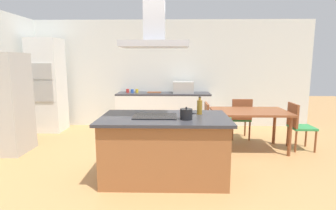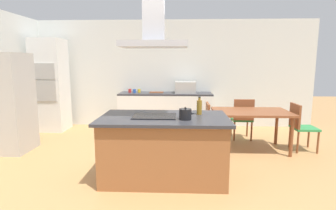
{
  "view_description": "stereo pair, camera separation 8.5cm",
  "coord_description": "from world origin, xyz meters",
  "px_view_note": "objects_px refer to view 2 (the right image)",
  "views": [
    {
      "loc": [
        0.13,
        -3.66,
        1.66
      ],
      "look_at": [
        0.04,
        0.4,
        1.0
      ],
      "focal_mm": 28.52,
      "sensor_mm": 36.0,
      "label": 1
    },
    {
      "loc": [
        0.22,
        -3.65,
        1.66
      ],
      "look_at": [
        0.04,
        0.4,
        1.0
      ],
      "focal_mm": 28.52,
      "sensor_mm": 36.0,
      "label": 2
    }
  ],
  "objects_px": {
    "tea_kettle": "(185,114)",
    "olive_oil_bottle": "(199,107)",
    "countertop_microwave": "(185,87)",
    "chair_at_left_end": "(202,123)",
    "dining_table": "(251,115)",
    "cutting_board": "(157,92)",
    "chair_at_right_end": "(300,124)",
    "chair_facing_back_wall": "(242,116)",
    "coffee_mug_blue": "(134,91)",
    "cooktop": "(155,116)",
    "coffee_mug_red": "(130,91)",
    "range_hood": "(154,28)",
    "wall_oven_stack": "(51,85)",
    "refrigerator": "(6,103)",
    "coffee_mug_yellow": "(139,91)"
  },
  "relations": [
    {
      "from": "coffee_mug_blue",
      "to": "cutting_board",
      "type": "height_order",
      "value": "coffee_mug_blue"
    },
    {
      "from": "chair_at_right_end",
      "to": "range_hood",
      "type": "bearing_deg",
      "value": -153.21
    },
    {
      "from": "coffee_mug_blue",
      "to": "wall_oven_stack",
      "type": "xyz_separation_m",
      "value": [
        -2.0,
        -0.23,
        0.16
      ]
    },
    {
      "from": "cooktop",
      "to": "dining_table",
      "type": "relative_size",
      "value": 0.43
    },
    {
      "from": "coffee_mug_yellow",
      "to": "cutting_board",
      "type": "bearing_deg",
      "value": -0.34
    },
    {
      "from": "cutting_board",
      "to": "chair_at_right_end",
      "type": "height_order",
      "value": "cutting_board"
    },
    {
      "from": "olive_oil_bottle",
      "to": "refrigerator",
      "type": "height_order",
      "value": "refrigerator"
    },
    {
      "from": "wall_oven_stack",
      "to": "cutting_board",
      "type": "bearing_deg",
      "value": 6.37
    },
    {
      "from": "chair_at_right_end",
      "to": "refrigerator",
      "type": "bearing_deg",
      "value": -177.26
    },
    {
      "from": "coffee_mug_red",
      "to": "cutting_board",
      "type": "relative_size",
      "value": 0.26
    },
    {
      "from": "coffee_mug_red",
      "to": "wall_oven_stack",
      "type": "bearing_deg",
      "value": -170.72
    },
    {
      "from": "tea_kettle",
      "to": "chair_at_left_end",
      "type": "height_order",
      "value": "tea_kettle"
    },
    {
      "from": "wall_oven_stack",
      "to": "chair_at_left_end",
      "type": "relative_size",
      "value": 2.47
    },
    {
      "from": "olive_oil_bottle",
      "to": "countertop_microwave",
      "type": "height_order",
      "value": "countertop_microwave"
    },
    {
      "from": "coffee_mug_blue",
      "to": "wall_oven_stack",
      "type": "bearing_deg",
      "value": -173.31
    },
    {
      "from": "coffee_mug_yellow",
      "to": "range_hood",
      "type": "relative_size",
      "value": 0.1
    },
    {
      "from": "cooktop",
      "to": "coffee_mug_red",
      "type": "relative_size",
      "value": 6.67
    },
    {
      "from": "refrigerator",
      "to": "chair_at_right_end",
      "type": "bearing_deg",
      "value": 2.74
    },
    {
      "from": "tea_kettle",
      "to": "range_hood",
      "type": "xyz_separation_m",
      "value": [
        -0.43,
        0.18,
        1.13
      ]
    },
    {
      "from": "chair_at_left_end",
      "to": "chair_at_right_end",
      "type": "bearing_deg",
      "value": 0.0
    },
    {
      "from": "countertop_microwave",
      "to": "coffee_mug_blue",
      "type": "relative_size",
      "value": 5.56
    },
    {
      "from": "olive_oil_bottle",
      "to": "dining_table",
      "type": "distance_m",
      "value": 1.59
    },
    {
      "from": "countertop_microwave",
      "to": "dining_table",
      "type": "distance_m",
      "value": 2.01
    },
    {
      "from": "tea_kettle",
      "to": "chair_at_right_end",
      "type": "distance_m",
      "value": 2.69
    },
    {
      "from": "tea_kettle",
      "to": "olive_oil_bottle",
      "type": "distance_m",
      "value": 0.42
    },
    {
      "from": "cooktop",
      "to": "chair_facing_back_wall",
      "type": "bearing_deg",
      "value": 49.5
    },
    {
      "from": "dining_table",
      "to": "chair_at_left_end",
      "type": "xyz_separation_m",
      "value": [
        -0.92,
        0.0,
        -0.16
      ]
    },
    {
      "from": "chair_at_right_end",
      "to": "chair_at_left_end",
      "type": "bearing_deg",
      "value": 180.0
    },
    {
      "from": "countertop_microwave",
      "to": "wall_oven_stack",
      "type": "height_order",
      "value": "wall_oven_stack"
    },
    {
      "from": "olive_oil_bottle",
      "to": "cutting_board",
      "type": "height_order",
      "value": "olive_oil_bottle"
    },
    {
      "from": "tea_kettle",
      "to": "olive_oil_bottle",
      "type": "xyz_separation_m",
      "value": [
        0.21,
        0.36,
        0.04
      ]
    },
    {
      "from": "coffee_mug_blue",
      "to": "chair_at_left_end",
      "type": "relative_size",
      "value": 0.1
    },
    {
      "from": "tea_kettle",
      "to": "dining_table",
      "type": "relative_size",
      "value": 0.15
    },
    {
      "from": "olive_oil_bottle",
      "to": "range_hood",
      "type": "distance_m",
      "value": 1.28
    },
    {
      "from": "dining_table",
      "to": "chair_at_left_end",
      "type": "bearing_deg",
      "value": 180.0
    },
    {
      "from": "chair_at_right_end",
      "to": "chair_facing_back_wall",
      "type": "xyz_separation_m",
      "value": [
        -0.92,
        0.67,
        0.0
      ]
    },
    {
      "from": "tea_kettle",
      "to": "coffee_mug_yellow",
      "type": "height_order",
      "value": "tea_kettle"
    },
    {
      "from": "range_hood",
      "to": "chair_at_left_end",
      "type": "bearing_deg",
      "value": 59.44
    },
    {
      "from": "coffee_mug_blue",
      "to": "chair_at_right_end",
      "type": "height_order",
      "value": "coffee_mug_blue"
    },
    {
      "from": "countertop_microwave",
      "to": "chair_at_left_end",
      "type": "height_order",
      "value": "countertop_microwave"
    },
    {
      "from": "olive_oil_bottle",
      "to": "coffee_mug_yellow",
      "type": "height_order",
      "value": "olive_oil_bottle"
    },
    {
      "from": "refrigerator",
      "to": "tea_kettle",
      "type": "bearing_deg",
      "value": -20.69
    },
    {
      "from": "coffee_mug_blue",
      "to": "coffee_mug_yellow",
      "type": "height_order",
      "value": "same"
    },
    {
      "from": "olive_oil_bottle",
      "to": "wall_oven_stack",
      "type": "relative_size",
      "value": 0.12
    },
    {
      "from": "tea_kettle",
      "to": "cutting_board",
      "type": "relative_size",
      "value": 0.63
    },
    {
      "from": "tea_kettle",
      "to": "range_hood",
      "type": "distance_m",
      "value": 1.22
    },
    {
      "from": "chair_at_right_end",
      "to": "chair_at_left_end",
      "type": "relative_size",
      "value": 1.0
    },
    {
      "from": "cooktop",
      "to": "coffee_mug_blue",
      "type": "bearing_deg",
      "value": 105.0
    },
    {
      "from": "cutting_board",
      "to": "chair_facing_back_wall",
      "type": "distance_m",
      "value": 2.18
    },
    {
      "from": "coffee_mug_red",
      "to": "coffee_mug_blue",
      "type": "bearing_deg",
      "value": -29.62
    }
  ]
}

